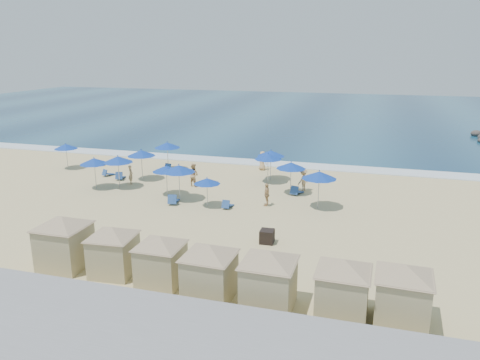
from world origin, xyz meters
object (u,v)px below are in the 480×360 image
cabana_0 (63,235)px  umbrella_11 (319,175)px  trash_bin (267,236)px  cabana_4 (269,272)px  cabana_6 (404,286)px  umbrella_3 (118,159)px  umbrella_9 (268,156)px  cabana_3 (209,265)px  beachgoer_0 (131,175)px  umbrella_0 (66,146)px  beachgoer_3 (303,180)px  umbrella_6 (179,169)px  umbrella_7 (271,153)px  umbrella_8 (207,181)px  cabana_1 (113,244)px  beachgoer_1 (193,175)px  umbrella_4 (167,145)px  beachgoer_4 (262,161)px  umbrella_1 (94,161)px  cabana_2 (160,254)px  cabana_5 (343,281)px  beachgoer_2 (267,194)px  umbrella_5 (166,169)px  umbrella_2 (141,153)px

cabana_0 → umbrella_11: 16.82m
trash_bin → cabana_4: size_ratio=0.17×
cabana_4 → cabana_6: size_ratio=1.03×
umbrella_3 → cabana_6: bearing=-33.6°
trash_bin → umbrella_9: bearing=100.9°
cabana_3 → beachgoer_0: (-12.43, 15.37, -0.80)m
cabana_3 → umbrella_9: bearing=95.5°
umbrella_0 → umbrella_11: size_ratio=0.88×
cabana_0 → beachgoer_3: bearing=60.5°
cabana_4 → beachgoer_0: (-15.08, 15.43, -0.85)m
trash_bin → umbrella_6: size_ratio=0.28×
cabana_6 → umbrella_7: 21.78m
trash_bin → umbrella_8: size_ratio=0.36×
cabana_1 → cabana_6: 13.23m
cabana_4 → beachgoer_1: cabana_4 is taller
cabana_0 → umbrella_4: size_ratio=1.78×
umbrella_0 → cabana_3: bearing=-41.6°
beachgoer_4 → umbrella_7: bearing=143.7°
umbrella_0 → umbrella_1: umbrella_1 is taller
umbrella_3 → umbrella_11: umbrella_11 is taller
umbrella_8 → beachgoer_0: umbrella_8 is taller
beachgoer_3 → cabana_4: bearing=32.6°
cabana_3 → beachgoer_0: 19.79m
cabana_3 → umbrella_0: size_ratio=1.83×
beachgoer_1 → umbrella_4: bearing=-29.0°
cabana_2 → cabana_4: 5.29m
cabana_0 → umbrella_9: cabana_0 is taller
cabana_0 → beachgoer_3: 18.99m
cabana_3 → umbrella_6: size_ratio=1.63×
trash_bin → cabana_1: (-6.25, -5.80, 1.15)m
cabana_5 → umbrella_6: size_ratio=1.62×
umbrella_9 → beachgoer_2: size_ratio=1.56×
beachgoer_1 → beachgoer_3: bearing=-156.0°
umbrella_3 → beachgoer_1: bearing=21.1°
beachgoer_3 → beachgoer_4: beachgoer_3 is taller
umbrella_8 → beachgoer_2: size_ratio=1.31×
cabana_5 → beachgoer_2: 14.36m
beachgoer_0 → cabana_3: bearing=177.6°
umbrella_5 → cabana_2: bearing=-66.1°
umbrella_1 → beachgoer_4: umbrella_1 is taller
umbrella_7 → beachgoer_0: size_ratio=1.70×
cabana_1 → umbrella_2: (-6.92, 15.96, 0.76)m
umbrella_11 → cabana_3: bearing=-102.5°
cabana_2 → umbrella_2: size_ratio=1.59×
umbrella_4 → umbrella_8: 11.29m
umbrella_9 → umbrella_11: umbrella_11 is taller
umbrella_9 → umbrella_11: size_ratio=0.93×
beachgoer_3 → umbrella_3: bearing=-48.7°
cabana_1 → umbrella_5: 12.90m
cabana_2 → cabana_3: (2.59, -0.55, 0.07)m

